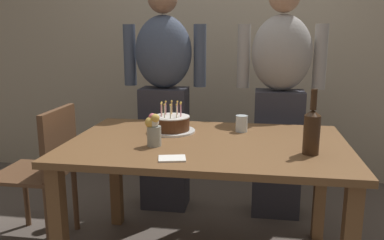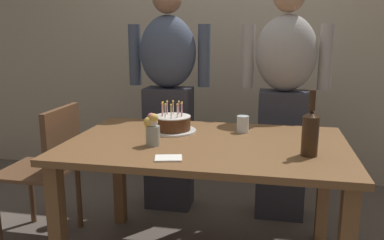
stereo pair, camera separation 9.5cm
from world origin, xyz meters
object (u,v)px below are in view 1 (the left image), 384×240
Objects in this scene: birthday_cake at (171,124)px; napkin_stack at (172,159)px; person_man_bearded at (164,94)px; dining_chair at (46,165)px; water_glass_near at (242,124)px; person_woman_cardigan at (280,97)px; flower_vase at (153,129)px; wine_bottle at (312,130)px.

birthday_cake reaches higher than napkin_stack.
person_man_bearded is 1.90× the size of dining_chair.
person_man_bearded reaches higher than napkin_stack.
dining_chair is at bearing -172.92° from water_glass_near.
napkin_stack is at bearing 63.37° from person_woman_cardigan.
birthday_cake is at bearing 41.17° from person_woman_cardigan.
flower_vase is 0.10× the size of person_woman_cardigan.
person_man_bearded reaches higher than dining_chair.
wine_bottle is at bearing 80.86° from dining_chair.
dining_chair is (-0.78, -0.08, -0.27)m from birthday_cake.
wine_bottle is 0.37× the size of dining_chair.
birthday_cake is 0.88m from person_woman_cardigan.
birthday_cake is at bearing -170.15° from water_glass_near.
water_glass_near is at bearing 64.00° from person_woman_cardigan.
flower_vase is (-0.79, 0.02, -0.03)m from wine_bottle.
person_woman_cardigan reaches higher than flower_vase.
person_woman_cardigan is 1.62m from dining_chair.
birthday_cake is at bearing 106.91° from person_man_bearded.
dining_chair is at bearing 47.09° from person_man_bearded.
napkin_stack is at bearing -163.79° from wine_bottle.
dining_chair is at bearing -174.39° from birthday_cake.
dining_chair is at bearing 170.86° from wine_bottle.
person_man_bearded is at bearing 99.37° from flower_vase.
dining_chair is at bearing 153.92° from napkin_stack.
wine_bottle is at bearing 136.14° from person_man_bearded.
birthday_cake is at bearing 95.61° from dining_chair.
person_woman_cardigan is at bearing 64.00° from water_glass_near.
napkin_stack is at bearing -77.71° from birthday_cake.
napkin_stack is 1.02m from dining_chair.
person_woman_cardigan reaches higher than birthday_cake.
water_glass_near is at bearing 62.84° from napkin_stack.
flower_vase is (-0.14, 0.21, 0.09)m from napkin_stack.
person_woman_cardigan is at bearing 41.17° from birthday_cake.
napkin_stack is 0.08× the size of person_man_bearded.
water_glass_near is 0.56× the size of flower_vase.
person_woman_cardigan is (0.24, 0.50, 0.08)m from water_glass_near.
napkin_stack is at bearing -117.16° from water_glass_near.
flower_vase is 0.20× the size of dining_chair.
water_glass_near is at bearing 139.37° from person_man_bearded.
dining_chair is (-0.89, 0.44, -0.23)m from napkin_stack.
person_man_bearded is at bearing 104.75° from napkin_stack.
person_woman_cardigan reaches higher than water_glass_near.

